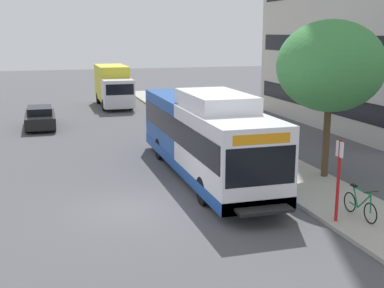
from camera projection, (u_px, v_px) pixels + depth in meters
name	position (u px, v px, depth m)	size (l,w,h in m)	color
ground_plane	(105.00, 156.00, 24.77)	(120.00, 120.00, 0.00)	#4C4C51
sidewalk_curb	(253.00, 154.00, 24.82)	(3.00, 56.00, 0.14)	#A8A399
transit_bus	(204.00, 136.00, 21.01)	(2.58, 12.25, 3.65)	white
bus_stop_sign_pole	(339.00, 174.00, 15.51)	(0.10, 0.36, 2.60)	red
bicycle_parked	(360.00, 205.00, 16.04)	(0.52, 1.76, 1.02)	black
street_tree_near_stop	(330.00, 66.00, 19.85)	(4.23, 4.23, 6.27)	#4C3823
parked_car_far_lane	(40.00, 117.00, 31.87)	(1.80, 4.50, 1.33)	black
box_truck_background	(113.00, 85.00, 40.91)	(2.32, 7.01, 3.25)	silver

